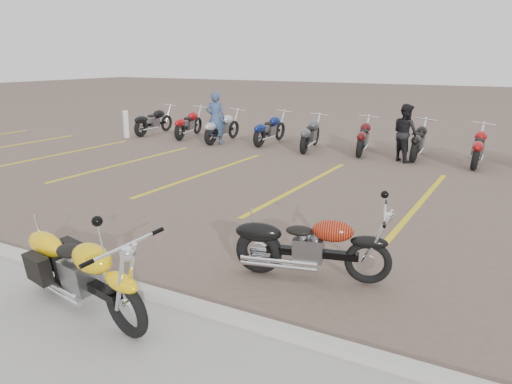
% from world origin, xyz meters
% --- Properties ---
extents(ground, '(100.00, 100.00, 0.00)m').
position_xyz_m(ground, '(0.00, 0.00, 0.00)').
color(ground, brown).
rests_on(ground, ground).
extents(curb, '(60.00, 0.18, 0.12)m').
position_xyz_m(curb, '(0.00, -2.00, 0.06)').
color(curb, '#ADAAA3').
rests_on(curb, ground).
extents(parking_stripes, '(38.00, 5.50, 0.01)m').
position_xyz_m(parking_stripes, '(0.00, 4.00, 0.00)').
color(parking_stripes, gold).
rests_on(parking_stripes, ground).
extents(yellow_cruiser, '(2.30, 0.63, 0.96)m').
position_xyz_m(yellow_cruiser, '(0.23, -2.61, 0.48)').
color(yellow_cruiser, black).
rests_on(yellow_cruiser, ground).
extents(flame_cruiser, '(2.07, 0.65, 0.87)m').
position_xyz_m(flame_cruiser, '(2.13, -0.50, 0.43)').
color(flame_cruiser, black).
rests_on(flame_cruiser, ground).
extents(person_a, '(0.77, 0.66, 1.77)m').
position_xyz_m(person_a, '(-4.92, 7.79, 0.89)').
color(person_a, navy).
rests_on(person_a, ground).
extents(person_b, '(1.01, 0.99, 1.64)m').
position_xyz_m(person_b, '(1.36, 8.07, 0.82)').
color(person_b, black).
rests_on(person_b, ground).
extents(bollard, '(0.20, 0.20, 1.00)m').
position_xyz_m(bollard, '(-8.62, 7.38, 0.50)').
color(bollard, silver).
rests_on(bollard, ground).
extents(bg_bike_row, '(22.32, 2.06, 1.10)m').
position_xyz_m(bg_bike_row, '(2.40, 8.49, 0.55)').
color(bg_bike_row, black).
rests_on(bg_bike_row, ground).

